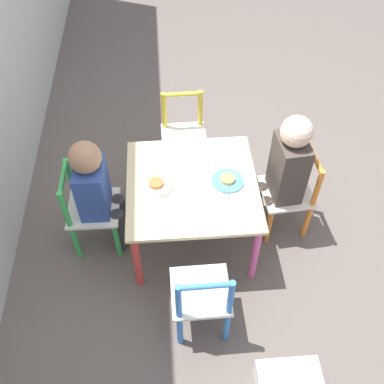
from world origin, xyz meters
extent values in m
plane|color=#5B514C|center=(0.00, 0.00, 0.00)|extent=(6.00, 6.00, 0.00)
cube|color=beige|center=(0.00, 0.00, 0.41)|extent=(0.64, 0.64, 0.02)
cylinder|color=#E5599E|center=(-0.29, -0.29, 0.20)|extent=(0.04, 0.04, 0.40)
cylinder|color=teal|center=(0.29, -0.29, 0.20)|extent=(0.04, 0.04, 0.40)
cylinder|color=#DB3D38|center=(-0.29, 0.29, 0.20)|extent=(0.04, 0.04, 0.40)
cylinder|color=#8E51BC|center=(0.29, 0.29, 0.20)|extent=(0.04, 0.04, 0.40)
cube|color=silver|center=(0.01, 0.50, 0.27)|extent=(0.26, 0.26, 0.02)
cylinder|color=green|center=(-0.10, 0.40, 0.13)|extent=(0.03, 0.03, 0.26)
cylinder|color=green|center=(0.11, 0.40, 0.13)|extent=(0.03, 0.03, 0.26)
cylinder|color=green|center=(-0.10, 0.61, 0.13)|extent=(0.03, 0.03, 0.26)
cylinder|color=green|center=(0.12, 0.61, 0.13)|extent=(0.03, 0.03, 0.26)
cylinder|color=green|center=(-0.10, 0.61, 0.39)|extent=(0.03, 0.03, 0.25)
cylinder|color=green|center=(0.12, 0.61, 0.39)|extent=(0.03, 0.03, 0.25)
cylinder|color=green|center=(0.01, 0.61, 0.50)|extent=(0.21, 0.03, 0.02)
cube|color=silver|center=(0.04, -0.50, 0.27)|extent=(0.28, 0.28, 0.02)
cylinder|color=orange|center=(0.14, -0.39, 0.13)|extent=(0.03, 0.03, 0.26)
cylinder|color=orange|center=(-0.07, -0.40, 0.13)|extent=(0.03, 0.03, 0.26)
cylinder|color=orange|center=(0.16, -0.60, 0.13)|extent=(0.03, 0.03, 0.26)
cylinder|color=orange|center=(-0.05, -0.62, 0.13)|extent=(0.03, 0.03, 0.26)
cylinder|color=orange|center=(0.16, -0.60, 0.39)|extent=(0.03, 0.03, 0.25)
cylinder|color=orange|center=(-0.05, -0.62, 0.39)|extent=(0.03, 0.03, 0.25)
cylinder|color=orange|center=(0.05, -0.61, 0.50)|extent=(0.21, 0.04, 0.02)
cube|color=silver|center=(-0.50, 0.00, 0.27)|extent=(0.26, 0.26, 0.02)
cylinder|color=#387AD1|center=(-0.40, -0.11, 0.13)|extent=(0.03, 0.03, 0.26)
cylinder|color=#387AD1|center=(-0.40, 0.10, 0.13)|extent=(0.03, 0.03, 0.26)
cylinder|color=#387AD1|center=(-0.61, -0.11, 0.13)|extent=(0.03, 0.03, 0.26)
cylinder|color=#387AD1|center=(-0.61, 0.10, 0.13)|extent=(0.03, 0.03, 0.26)
cylinder|color=#387AD1|center=(-0.61, -0.11, 0.39)|extent=(0.03, 0.03, 0.25)
cylinder|color=#387AD1|center=(-0.61, 0.10, 0.39)|extent=(0.03, 0.03, 0.25)
cylinder|color=#387AD1|center=(-0.61, -0.01, 0.50)|extent=(0.03, 0.21, 0.02)
cube|color=silver|center=(0.50, 0.01, 0.27)|extent=(0.26, 0.26, 0.02)
cylinder|color=yellow|center=(0.40, 0.11, 0.13)|extent=(0.03, 0.03, 0.26)
cylinder|color=yellow|center=(0.40, -0.10, 0.13)|extent=(0.03, 0.03, 0.26)
cylinder|color=yellow|center=(0.61, 0.12, 0.13)|extent=(0.03, 0.03, 0.26)
cylinder|color=yellow|center=(0.61, -0.09, 0.13)|extent=(0.03, 0.03, 0.26)
cylinder|color=yellow|center=(0.61, 0.12, 0.39)|extent=(0.03, 0.03, 0.25)
cylinder|color=yellow|center=(0.61, -0.09, 0.39)|extent=(0.03, 0.03, 0.25)
cylinder|color=yellow|center=(0.61, 0.01, 0.50)|extent=(0.03, 0.21, 0.02)
cylinder|color=#38383D|center=(-0.04, 0.38, 0.14)|extent=(0.07, 0.07, 0.28)
cylinder|color=#38383D|center=(0.06, 0.38, 0.14)|extent=(0.07, 0.07, 0.28)
cube|color=#2D478E|center=(0.01, 0.48, 0.42)|extent=(0.20, 0.14, 0.29)
sphere|color=#A37556|center=(0.01, 0.48, 0.63)|extent=(0.15, 0.15, 0.15)
cylinder|color=#7A6B5B|center=(0.08, -0.38, 0.14)|extent=(0.07, 0.07, 0.28)
cylinder|color=#7A6B5B|center=(-0.02, -0.39, 0.14)|extent=(0.07, 0.07, 0.28)
cube|color=#423833|center=(0.04, -0.48, 0.45)|extent=(0.21, 0.16, 0.35)
sphere|color=beige|center=(0.04, -0.48, 0.69)|extent=(0.15, 0.15, 0.15)
cylinder|color=white|center=(0.00, 0.18, 0.43)|extent=(0.16, 0.16, 0.01)
cylinder|color=#CC6633|center=(0.00, 0.18, 0.44)|extent=(0.07, 0.07, 0.02)
cylinder|color=#4C9EE0|center=(0.00, -0.18, 0.43)|extent=(0.16, 0.16, 0.01)
cylinder|color=gold|center=(0.00, -0.18, 0.44)|extent=(0.07, 0.07, 0.02)
camera|label=1|loc=(-1.46, 0.11, 2.05)|focal=42.00mm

